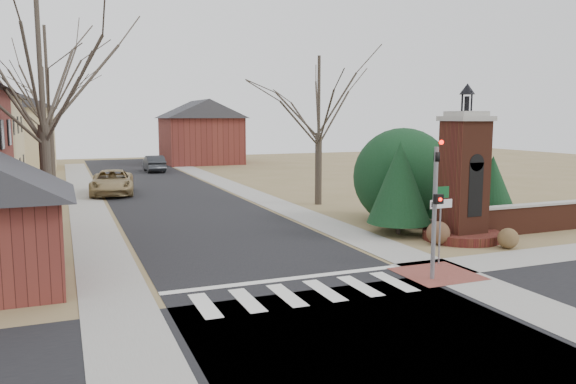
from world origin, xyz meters
name	(u,v)px	position (x,y,z in m)	size (l,w,h in m)	color
ground	(317,301)	(0.00, 0.00, 0.00)	(120.00, 120.00, 0.00)	olive
main_street	(172,198)	(0.00, 22.00, 0.01)	(8.00, 70.00, 0.01)	black
cross_street	(372,341)	(0.00, -3.00, 0.01)	(120.00, 8.00, 0.01)	black
crosswalk_zone	(306,293)	(0.00, 0.80, 0.01)	(8.00, 2.20, 0.02)	silver
stop_bar	(287,279)	(0.00, 2.30, 0.01)	(8.00, 0.35, 0.02)	silver
sidewalk_right_main	(250,193)	(5.20, 22.00, 0.01)	(2.00, 60.00, 0.02)	gray
sidewalk_left	(86,202)	(-5.20, 22.00, 0.01)	(2.00, 60.00, 0.02)	gray
curb_apron	(437,274)	(4.80, 1.00, 0.01)	(2.40, 2.40, 0.02)	brown
traffic_signal_pole	(435,199)	(4.30, 0.57, 2.59)	(0.28, 0.41, 4.50)	slate
sign_post	(441,210)	(5.59, 1.99, 1.95)	(0.90, 0.07, 2.75)	slate
brick_gate_monument	(463,188)	(9.00, 4.99, 2.17)	(3.20, 3.20, 6.47)	#522518
brick_garden_wall	(543,217)	(13.50, 5.00, 0.66)	(7.50, 0.50, 1.30)	#522518
house_distant_right	(200,130)	(7.99, 47.99, 3.65)	(8.80, 8.80, 7.30)	maroon
evergreen_near	(400,182)	(7.20, 7.00, 2.30)	(2.80, 2.80, 4.10)	#473D33
evergreen_mid	(445,170)	(10.50, 8.20, 2.60)	(3.40, 3.40, 4.70)	#473D33
evergreen_far	(492,185)	(12.50, 7.20, 1.90)	(2.40, 2.40, 3.30)	#473D33
evergreen_mass	(403,173)	(9.00, 9.50, 2.40)	(4.80, 4.80, 4.80)	#103217
bare_tree_0	(39,45)	(-7.00, 9.00, 7.70)	(8.05, 8.05, 11.15)	#473D33
bare_tree_1	(46,66)	(-7.00, 22.00, 8.03)	(8.40, 8.40, 11.64)	#473D33
bare_tree_2	(44,93)	(-7.50, 35.00, 7.03)	(7.35, 7.35, 10.19)	#473D33
bare_tree_3	(319,89)	(7.50, 16.00, 6.69)	(7.00, 7.00, 9.70)	#473D33
pickup_truck	(112,182)	(-3.40, 25.05, 0.81)	(2.68, 5.82, 1.62)	#9D8556
distant_car	(154,164)	(1.60, 39.96, 0.77)	(1.63, 4.67, 1.54)	#2B2E32
dry_shrub_left	(438,233)	(7.52, 4.60, 0.47)	(0.95, 0.95, 0.95)	brown
dry_shrub_right	(508,238)	(9.62, 3.00, 0.40)	(0.81, 0.81, 0.81)	brown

